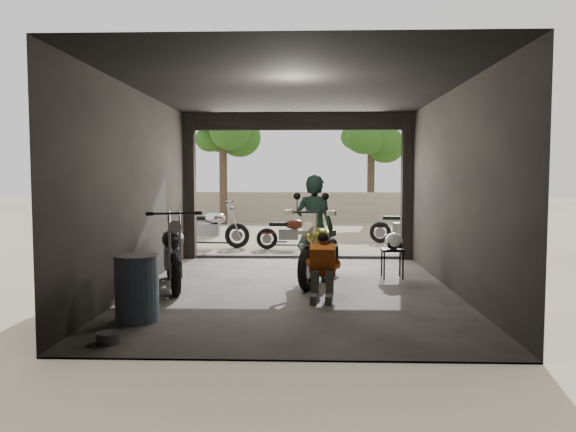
# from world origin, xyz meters

# --- Properties ---
(ground) EXTENTS (80.00, 80.00, 0.00)m
(ground) POSITION_xyz_m (0.00, 0.00, 0.00)
(ground) COLOR #7A6D56
(ground) RESTS_ON ground
(garage) EXTENTS (7.00, 7.13, 3.20)m
(garage) POSITION_xyz_m (0.00, 0.55, 1.28)
(garage) COLOR #2D2B28
(garage) RESTS_ON ground
(boundary_wall) EXTENTS (18.00, 0.30, 1.20)m
(boundary_wall) POSITION_xyz_m (0.00, 14.00, 0.60)
(boundary_wall) COLOR gray
(boundary_wall) RESTS_ON ground
(tree_left) EXTENTS (2.20, 2.20, 5.60)m
(tree_left) POSITION_xyz_m (-3.00, 12.50, 3.99)
(tree_left) COLOR #382B1E
(tree_left) RESTS_ON ground
(tree_right) EXTENTS (2.20, 2.20, 5.00)m
(tree_right) POSITION_xyz_m (2.80, 14.00, 3.56)
(tree_right) COLOR #382B1E
(tree_right) RESTS_ON ground
(main_bike) EXTENTS (1.34, 2.09, 1.30)m
(main_bike) POSITION_xyz_m (0.43, 0.62, 0.65)
(main_bike) COLOR #F1F0CB
(main_bike) RESTS_ON ground
(left_bike) EXTENTS (1.29, 2.04, 1.28)m
(left_bike) POSITION_xyz_m (-2.00, 0.17, 0.64)
(left_bike) COLOR black
(left_bike) RESTS_ON ground
(outside_bike_a) EXTENTS (1.83, 0.83, 1.21)m
(outside_bike_a) POSITION_xyz_m (-2.29, 5.33, 0.60)
(outside_bike_a) COLOR black
(outside_bike_a) RESTS_ON ground
(outside_bike_b) EXTENTS (1.50, 0.66, 1.00)m
(outside_bike_b) POSITION_xyz_m (-0.21, 5.07, 0.50)
(outside_bike_b) COLOR #461A10
(outside_bike_b) RESTS_ON ground
(outside_bike_c) EXTENTS (1.74, 0.98, 1.11)m
(outside_bike_c) POSITION_xyz_m (2.86, 6.42, 0.55)
(outside_bike_c) COLOR black
(outside_bike_c) RESTS_ON ground
(rider) EXTENTS (0.79, 0.66, 1.86)m
(rider) POSITION_xyz_m (0.33, 0.72, 0.93)
(rider) COLOR black
(rider) RESTS_ON ground
(mechanic) EXTENTS (0.55, 0.71, 0.96)m
(mechanic) POSITION_xyz_m (0.43, -0.83, 0.48)
(mechanic) COLOR #D3621C
(mechanic) RESTS_ON ground
(stool) EXTENTS (0.39, 0.39, 0.54)m
(stool) POSITION_xyz_m (1.72, 1.06, 0.47)
(stool) COLOR black
(stool) RESTS_ON ground
(helmet) EXTENTS (0.40, 0.41, 0.30)m
(helmet) POSITION_xyz_m (1.74, 1.00, 0.69)
(helmet) COLOR white
(helmet) RESTS_ON stool
(oil_drum) EXTENTS (0.65, 0.65, 0.84)m
(oil_drum) POSITION_xyz_m (-1.92, -2.05, 0.42)
(oil_drum) COLOR #435971
(oil_drum) RESTS_ON ground
(sign_post) EXTENTS (0.86, 0.08, 2.58)m
(sign_post) POSITION_xyz_m (3.82, 3.71, 1.75)
(sign_post) COLOR black
(sign_post) RESTS_ON ground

